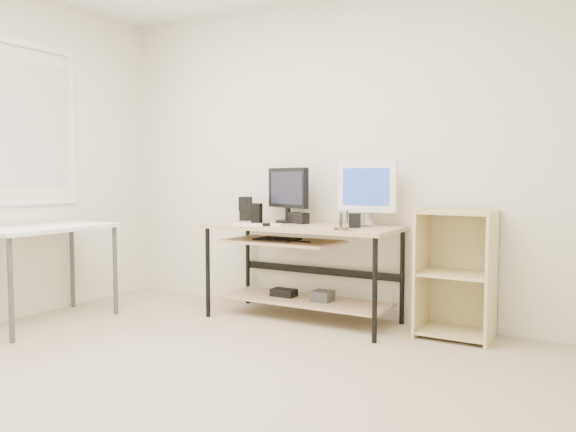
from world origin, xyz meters
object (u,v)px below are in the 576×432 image
at_px(shelf_unit, 457,273).
at_px(audio_controller, 257,213).
at_px(black_monitor, 288,191).
at_px(side_table, 44,236).
at_px(desk, 300,252).
at_px(white_imac, 367,188).

distance_m(shelf_unit, audio_controller, 1.63).
bearing_deg(shelf_unit, black_monitor, -179.87).
distance_m(side_table, black_monitor, 1.92).
height_order(desk, black_monitor, black_monitor).
distance_m(black_monitor, white_imac, 0.69).
height_order(side_table, white_imac, white_imac).
distance_m(desk, side_table, 1.97).
relative_size(desk, side_table, 1.50).
xyz_separation_m(shelf_unit, audio_controller, (-1.57, -0.17, 0.38)).
bearing_deg(black_monitor, white_imac, 25.52).
xyz_separation_m(black_monitor, white_imac, (0.69, 0.02, 0.03)).
distance_m(side_table, audio_controller, 1.65).
height_order(desk, audio_controller, audio_controller).
height_order(desk, side_table, same).
xyz_separation_m(shelf_unit, black_monitor, (-1.38, -0.00, 0.55)).
bearing_deg(side_table, white_imac, 30.01).
bearing_deg(audio_controller, white_imac, 11.05).
xyz_separation_m(side_table, shelf_unit, (2.83, 1.22, -0.22)).
xyz_separation_m(side_table, black_monitor, (1.45, 1.22, 0.34)).
bearing_deg(side_table, desk, 32.65).
xyz_separation_m(desk, audio_controller, (-0.40, -0.01, 0.29)).
height_order(black_monitor, audio_controller, black_monitor).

